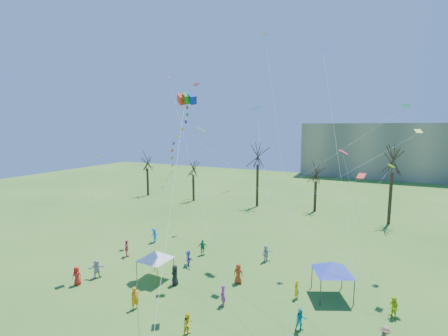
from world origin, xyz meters
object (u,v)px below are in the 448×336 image
at_px(distant_building, 419,151).
at_px(canopy_tent_blue, 333,267).
at_px(big_box_kite, 178,149).
at_px(canopy_tent_white, 155,255).

distance_m(distant_building, canopy_tent_blue, 73.60).
bearing_deg(big_box_kite, canopy_tent_white, -100.95).
xyz_separation_m(distant_building, canopy_tent_blue, (-13.96, -72.10, -4.92)).
height_order(big_box_kite, canopy_tent_blue, big_box_kite).
bearing_deg(big_box_kite, distant_building, 68.62).
height_order(distant_building, big_box_kite, big_box_kite).
bearing_deg(canopy_tent_blue, canopy_tent_white, -165.65).
distance_m(canopy_tent_white, canopy_tent_blue, 15.65).
relative_size(distant_building, canopy_tent_blue, 16.18).
distance_m(big_box_kite, canopy_tent_blue, 17.29).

